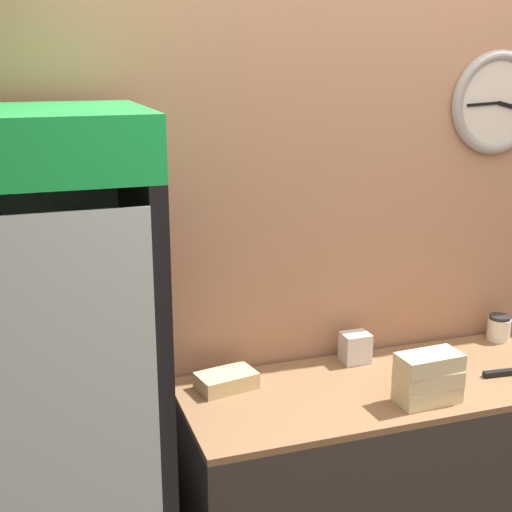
{
  "coord_description": "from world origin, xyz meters",
  "views": [
    {
      "loc": [
        -1.23,
        -1.31,
        2.09
      ],
      "look_at": [
        -0.48,
        0.93,
        1.43
      ],
      "focal_mm": 50.0,
      "sensor_mm": 36.0,
      "label": 1
    }
  ],
  "objects_px": {
    "beverage_cooler": "(39,393)",
    "sandwich_stack_middle": "(428,378)",
    "sandwich_stack_bottom": "(427,394)",
    "napkin_dispenser": "(355,348)",
    "chefs_knife": "(510,373)",
    "sandwich_flat_left": "(226,381)",
    "sandwich_stack_top": "(430,362)",
    "condiment_jar": "(499,328)"
  },
  "relations": [
    {
      "from": "sandwich_stack_bottom",
      "to": "napkin_dispenser",
      "type": "bearing_deg",
      "value": 102.98
    },
    {
      "from": "sandwich_flat_left",
      "to": "sandwich_stack_top",
      "type": "bearing_deg",
      "value": -26.93
    },
    {
      "from": "sandwich_stack_bottom",
      "to": "napkin_dispenser",
      "type": "height_order",
      "value": "napkin_dispenser"
    },
    {
      "from": "napkin_dispenser",
      "to": "sandwich_stack_bottom",
      "type": "bearing_deg",
      "value": -77.02
    },
    {
      "from": "beverage_cooler",
      "to": "sandwich_stack_middle",
      "type": "bearing_deg",
      "value": -7.86
    },
    {
      "from": "condiment_jar",
      "to": "napkin_dispenser",
      "type": "xyz_separation_m",
      "value": [
        -0.69,
        -0.01,
        0.01
      ]
    },
    {
      "from": "napkin_dispenser",
      "to": "chefs_knife",
      "type": "bearing_deg",
      "value": -30.44
    },
    {
      "from": "sandwich_stack_bottom",
      "to": "sandwich_flat_left",
      "type": "height_order",
      "value": "same"
    },
    {
      "from": "beverage_cooler",
      "to": "sandwich_stack_bottom",
      "type": "distance_m",
      "value": 1.33
    },
    {
      "from": "sandwich_stack_middle",
      "to": "napkin_dispenser",
      "type": "distance_m",
      "value": 0.4
    },
    {
      "from": "sandwich_stack_top",
      "to": "sandwich_flat_left",
      "type": "xyz_separation_m",
      "value": [
        -0.65,
        0.33,
        -0.12
      ]
    },
    {
      "from": "sandwich_stack_bottom",
      "to": "sandwich_flat_left",
      "type": "bearing_deg",
      "value": 153.07
    },
    {
      "from": "sandwich_stack_top",
      "to": "chefs_knife",
      "type": "distance_m",
      "value": 0.46
    },
    {
      "from": "chefs_knife",
      "to": "condiment_jar",
      "type": "height_order",
      "value": "condiment_jar"
    },
    {
      "from": "sandwich_stack_bottom",
      "to": "chefs_knife",
      "type": "relative_size",
      "value": 0.72
    },
    {
      "from": "condiment_jar",
      "to": "napkin_dispenser",
      "type": "relative_size",
      "value": 0.91
    },
    {
      "from": "chefs_knife",
      "to": "condiment_jar",
      "type": "relative_size",
      "value": 2.91
    },
    {
      "from": "beverage_cooler",
      "to": "chefs_knife",
      "type": "xyz_separation_m",
      "value": [
        1.73,
        -0.09,
        -0.15
      ]
    },
    {
      "from": "sandwich_stack_top",
      "to": "napkin_dispenser",
      "type": "bearing_deg",
      "value": 102.98
    },
    {
      "from": "sandwich_stack_middle",
      "to": "sandwich_stack_top",
      "type": "height_order",
      "value": "sandwich_stack_top"
    },
    {
      "from": "beverage_cooler",
      "to": "sandwich_flat_left",
      "type": "height_order",
      "value": "beverage_cooler"
    },
    {
      "from": "sandwich_stack_middle",
      "to": "sandwich_stack_top",
      "type": "xyz_separation_m",
      "value": [
        0.0,
        0.0,
        0.06
      ]
    },
    {
      "from": "sandwich_stack_middle",
      "to": "chefs_knife",
      "type": "relative_size",
      "value": 0.71
    },
    {
      "from": "chefs_knife",
      "to": "napkin_dispenser",
      "type": "xyz_separation_m",
      "value": [
        -0.51,
        0.3,
        0.05
      ]
    },
    {
      "from": "sandwich_flat_left",
      "to": "napkin_dispenser",
      "type": "xyz_separation_m",
      "value": [
        0.56,
        0.06,
        0.03
      ]
    },
    {
      "from": "beverage_cooler",
      "to": "sandwich_stack_bottom",
      "type": "height_order",
      "value": "beverage_cooler"
    },
    {
      "from": "condiment_jar",
      "to": "sandwich_stack_middle",
      "type": "bearing_deg",
      "value": -146.14
    },
    {
      "from": "sandwich_stack_middle",
      "to": "condiment_jar",
      "type": "distance_m",
      "value": 0.72
    },
    {
      "from": "sandwich_stack_top",
      "to": "napkin_dispenser",
      "type": "relative_size",
      "value": 1.92
    },
    {
      "from": "sandwich_stack_top",
      "to": "chefs_knife",
      "type": "bearing_deg",
      "value": 12.0
    },
    {
      "from": "sandwich_flat_left",
      "to": "condiment_jar",
      "type": "distance_m",
      "value": 1.25
    },
    {
      "from": "beverage_cooler",
      "to": "napkin_dispenser",
      "type": "relative_size",
      "value": 16.26
    },
    {
      "from": "beverage_cooler",
      "to": "napkin_dispenser",
      "type": "xyz_separation_m",
      "value": [
        1.22,
        0.21,
        -0.1
      ]
    },
    {
      "from": "sandwich_flat_left",
      "to": "chefs_knife",
      "type": "height_order",
      "value": "sandwich_flat_left"
    },
    {
      "from": "sandwich_stack_top",
      "to": "sandwich_flat_left",
      "type": "distance_m",
      "value": 0.73
    },
    {
      "from": "sandwich_stack_bottom",
      "to": "sandwich_stack_middle",
      "type": "xyz_separation_m",
      "value": [
        0.0,
        0.0,
        0.06
      ]
    },
    {
      "from": "sandwich_stack_top",
      "to": "sandwich_flat_left",
      "type": "bearing_deg",
      "value": 153.07
    },
    {
      "from": "sandwich_stack_bottom",
      "to": "sandwich_stack_top",
      "type": "xyz_separation_m",
      "value": [
        0.0,
        0.0,
        0.12
      ]
    },
    {
      "from": "beverage_cooler",
      "to": "napkin_dispenser",
      "type": "bearing_deg",
      "value": 9.88
    },
    {
      "from": "sandwich_stack_bottom",
      "to": "sandwich_stack_top",
      "type": "height_order",
      "value": "sandwich_stack_top"
    },
    {
      "from": "sandwich_stack_middle",
      "to": "condiment_jar",
      "type": "height_order",
      "value": "sandwich_stack_middle"
    },
    {
      "from": "beverage_cooler",
      "to": "sandwich_stack_middle",
      "type": "xyz_separation_m",
      "value": [
        1.31,
        -0.18,
        -0.07
      ]
    }
  ]
}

